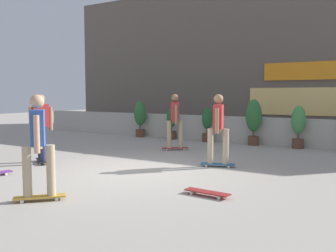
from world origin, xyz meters
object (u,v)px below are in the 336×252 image
(potted_plant_3, at_px, (254,119))
(skateboard_near_camera, at_px, (207,192))
(potted_plant_0, at_px, (140,116))
(potted_plant_1, at_px, (171,123))
(skater_foreground, at_px, (218,127))
(skater_by_wall_left, at_px, (38,142))
(potted_plant_2, at_px, (207,124))
(skater_by_wall_right, at_px, (41,125))
(potted_plant_4, at_px, (298,125))
(skater_far_left, at_px, (175,119))

(potted_plant_3, relative_size, skateboard_near_camera, 1.87)
(potted_plant_0, distance_m, potted_plant_3, 4.63)
(potted_plant_3, bearing_deg, potted_plant_1, 180.00)
(potted_plant_0, relative_size, skater_foreground, 0.84)
(potted_plant_3, xyz_separation_m, skater_by_wall_left, (-0.77, -8.10, 0.05))
(potted_plant_2, relative_size, skater_by_wall_right, 0.72)
(potted_plant_0, relative_size, skater_by_wall_left, 0.84)
(potted_plant_1, bearing_deg, skater_by_wall_left, -73.38)
(potted_plant_1, xyz_separation_m, potted_plant_2, (1.49, 0.00, 0.03))
(potted_plant_4, bearing_deg, potted_plant_2, 180.00)
(skater_far_left, height_order, skater_foreground, same)
(potted_plant_1, height_order, skater_by_wall_right, skater_by_wall_right)
(skater_far_left, xyz_separation_m, skater_by_wall_left, (0.91, -5.81, 0.00))
(potted_plant_3, xyz_separation_m, skateboard_near_camera, (1.39, -6.45, -0.83))
(skater_by_wall_right, xyz_separation_m, skater_by_wall_left, (2.62, -2.24, 0.00))
(potted_plant_4, bearing_deg, potted_plant_0, 180.00)
(potted_plant_2, distance_m, potted_plant_3, 1.71)
(potted_plant_2, xyz_separation_m, skater_foreground, (2.21, -4.03, 0.29))
(potted_plant_4, height_order, skater_far_left, skater_far_left)
(potted_plant_1, distance_m, skateboard_near_camera, 7.93)
(skater_foreground, distance_m, skateboard_near_camera, 2.72)
(skater_by_wall_right, bearing_deg, potted_plant_0, 101.93)
(potted_plant_0, distance_m, potted_plant_1, 1.46)
(potted_plant_2, distance_m, skater_by_wall_right, 6.11)
(skater_foreground, bearing_deg, potted_plant_2, 118.72)
(skater_by_wall_right, xyz_separation_m, skateboard_near_camera, (4.78, -0.59, -0.88))
(potted_plant_2, relative_size, skateboard_near_camera, 1.50)
(potted_plant_0, relative_size, skateboard_near_camera, 1.76)
(skateboard_near_camera, bearing_deg, skater_by_wall_right, 173.01)
(potted_plant_3, distance_m, potted_plant_4, 1.44)
(potted_plant_1, relative_size, potted_plant_2, 0.97)
(skater_far_left, xyz_separation_m, skater_by_wall_right, (-1.71, -3.56, 0.00))
(potted_plant_3, bearing_deg, skater_far_left, -126.12)
(potted_plant_1, xyz_separation_m, skateboard_near_camera, (4.58, -6.45, -0.55))
(potted_plant_4, bearing_deg, skater_far_left, -143.59)
(potted_plant_3, xyz_separation_m, skater_foreground, (0.51, -4.03, 0.05))
(potted_plant_1, bearing_deg, skateboard_near_camera, -54.61)
(potted_plant_3, bearing_deg, skateboard_near_camera, -77.80)
(potted_plant_4, xyz_separation_m, skater_far_left, (-3.11, -2.30, 0.19))
(potted_plant_3, bearing_deg, potted_plant_0, 180.00)
(potted_plant_3, distance_m, skater_far_left, 2.84)
(potted_plant_2, bearing_deg, skater_by_wall_right, -106.13)
(potted_plant_2, height_order, skater_by_wall_right, skater_by_wall_right)
(potted_plant_3, distance_m, skater_foreground, 4.06)
(potted_plant_0, distance_m, potted_plant_2, 2.94)
(potted_plant_4, bearing_deg, skater_by_wall_right, -129.49)
(skateboard_near_camera, bearing_deg, skater_by_wall_left, -142.53)
(skater_foreground, height_order, skateboard_near_camera, skater_foreground)
(potted_plant_0, xyz_separation_m, skater_by_wall_left, (3.86, -8.10, 0.12))
(potted_plant_0, bearing_deg, skater_far_left, -37.88)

